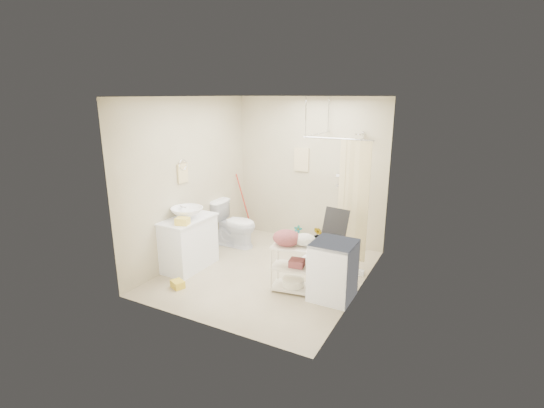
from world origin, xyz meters
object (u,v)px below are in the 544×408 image
Objects in this scene: toilet at (235,224)px; washing_machine at (333,270)px; laundry_rack at (293,264)px; vanity at (189,243)px.

toilet is 1.04× the size of washing_machine.
laundry_rack is at bearing -123.77° from toilet.
toilet is (0.12, 1.11, 0.01)m from vanity.
washing_machine is (2.18, -0.98, -0.02)m from toilet.
toilet reaches higher than vanity.
vanity is 1.12× the size of toilet.
toilet is 2.39m from washing_machine.
vanity is 1.17× the size of washing_machine.
toilet is 1.03× the size of laundry_rack.
toilet is at bearing 156.05° from washing_machine.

